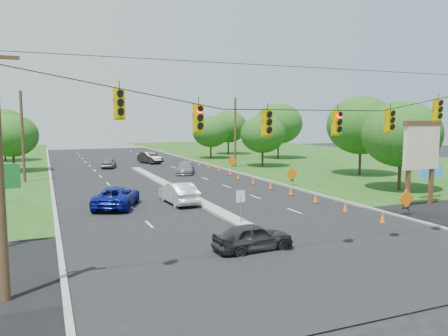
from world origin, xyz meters
name	(u,v)px	position (x,y,z in m)	size (l,w,h in m)	color
ground	(294,253)	(0.00, 0.00, 0.00)	(160.00, 160.00, 0.00)	black
grass_right	(427,174)	(30.00, 20.00, 0.00)	(40.00, 160.00, 0.06)	#1E4714
cross_street	(294,253)	(0.00, 0.00, 0.00)	(160.00, 14.00, 0.02)	black
curb_left	(51,181)	(-10.10, 30.00, 0.00)	(0.25, 110.00, 0.16)	gray
curb_right	(234,172)	(10.10, 30.00, 0.00)	(0.25, 110.00, 0.16)	gray
median	(172,188)	(0.00, 21.00, 0.00)	(1.00, 34.00, 0.18)	gray
median_sign	(241,200)	(0.00, 6.00, 1.46)	(0.55, 0.06, 2.05)	gray
signal_span	(307,148)	(-0.05, -1.00, 4.97)	(25.60, 0.32, 9.00)	#422D1C
utility_pole_far_left	(23,137)	(-12.50, 30.00, 4.50)	(0.28, 0.28, 9.00)	#422D1C
utility_pole_far_right	(235,133)	(12.50, 35.00, 4.50)	(0.28, 0.28, 9.00)	#422D1C
pylon_sign	(422,151)	(14.31, 6.20, 4.00)	(5.90, 2.30, 6.12)	#59331E
cone_0	(382,218)	(7.98, 3.00, 0.35)	(0.32, 0.32, 0.70)	orange
cone_1	(345,207)	(7.98, 6.50, 0.35)	(0.32, 0.32, 0.70)	orange
cone_2	(315,198)	(7.98, 10.00, 0.35)	(0.32, 0.32, 0.70)	orange
cone_3	(291,191)	(7.98, 13.50, 0.35)	(0.32, 0.32, 0.70)	orange
cone_4	(270,185)	(7.98, 17.00, 0.35)	(0.32, 0.32, 0.70)	orange
cone_5	(253,180)	(7.98, 20.50, 0.35)	(0.32, 0.32, 0.70)	orange
cone_6	(238,176)	(7.98, 24.00, 0.35)	(0.32, 0.32, 0.70)	orange
cone_7	(230,172)	(8.58, 27.50, 0.35)	(0.32, 0.32, 0.70)	orange
cone_8	(219,169)	(8.58, 31.00, 0.35)	(0.32, 0.32, 0.70)	orange
cone_9	(208,166)	(8.58, 34.50, 0.35)	(0.32, 0.32, 0.70)	orange
cone_10	(199,164)	(8.58, 38.00, 0.35)	(0.32, 0.32, 0.70)	orange
cone_11	(191,161)	(8.58, 41.50, 0.35)	(0.32, 0.32, 0.70)	orange
work_sign_0	(406,199)	(10.80, 4.00, 1.09)	(1.27, 0.58, 1.37)	black
work_sign_1	(292,174)	(10.80, 18.00, 1.09)	(1.27, 0.58, 1.37)	black
work_sign_2	(232,161)	(10.80, 32.00, 1.09)	(1.27, 0.58, 1.37)	black
tree_5	(12,136)	(-14.00, 40.00, 4.34)	(5.88, 5.88, 6.86)	black
tree_6	(4,128)	(-16.00, 55.00, 4.96)	(6.72, 6.72, 7.84)	black
tree_7	(401,134)	(18.00, 12.00, 4.96)	(6.72, 6.72, 7.84)	black
tree_8	(361,125)	(22.00, 22.00, 5.58)	(7.56, 7.56, 8.82)	black
tree_9	(263,134)	(16.00, 34.00, 4.34)	(5.88, 5.88, 6.86)	black
tree_10	(278,124)	(24.00, 44.00, 5.58)	(7.56, 7.56, 8.82)	black
tree_11	(228,127)	(20.00, 55.00, 4.96)	(6.72, 6.72, 7.84)	black
tree_12	(211,131)	(14.00, 48.00, 4.34)	(5.88, 5.88, 6.86)	black
black_sedan	(253,237)	(-1.62, 1.05, 0.66)	(1.57, 3.90, 1.33)	#2A2929
white_sedan	(179,193)	(-1.52, 13.69, 0.79)	(1.67, 4.79, 1.58)	#BAB4B6
blue_pickup	(117,197)	(-5.98, 14.05, 0.75)	(2.50, 5.43, 1.51)	navy
silver_car_far	(185,168)	(4.32, 30.66, 0.68)	(1.90, 4.66, 1.35)	slate
silver_car_oncoming	(109,163)	(-2.99, 40.27, 0.68)	(1.60, 3.96, 1.35)	slate
dark_car_receding	(150,158)	(3.31, 44.31, 0.81)	(1.72, 4.92, 1.62)	black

